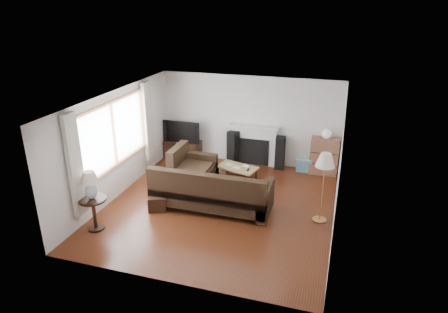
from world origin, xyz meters
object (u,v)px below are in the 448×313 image
(tv_stand, at_px, (183,149))
(floor_lamp, at_px, (323,188))
(bookshelf, at_px, (324,156))
(sectional_sofa, at_px, (211,189))
(side_table, at_px, (94,214))
(coffee_table, at_px, (237,173))

(tv_stand, height_order, floor_lamp, floor_lamp)
(bookshelf, xyz_separation_m, sectional_sofa, (-2.26, -2.66, -0.04))
(floor_lamp, xyz_separation_m, side_table, (-4.37, -1.69, -0.42))
(tv_stand, xyz_separation_m, coffee_table, (1.95, -1.06, -0.07))
(tv_stand, distance_m, sectional_sofa, 3.17)
(sectional_sofa, bearing_deg, coffee_table, 83.93)
(bookshelf, xyz_separation_m, side_table, (-4.25, -4.20, -0.16))
(floor_lamp, height_order, side_table, floor_lamp)
(coffee_table, bearing_deg, side_table, -109.84)
(side_table, bearing_deg, sectional_sofa, 37.59)
(coffee_table, relative_size, floor_lamp, 0.66)
(tv_stand, height_order, sectional_sofa, sectional_sofa)
(bookshelf, bearing_deg, tv_stand, -179.34)
(bookshelf, xyz_separation_m, floor_lamp, (0.12, -2.51, 0.26))
(floor_lamp, bearing_deg, bookshelf, 92.67)
(tv_stand, relative_size, bookshelf, 1.04)
(tv_stand, relative_size, sectional_sofa, 0.37)
(tv_stand, height_order, coffee_table, tv_stand)
(floor_lamp, relative_size, side_table, 2.21)
(tv_stand, xyz_separation_m, side_table, (-0.21, -4.15, 0.08))
(tv_stand, height_order, bookshelf, bookshelf)
(side_table, bearing_deg, bookshelf, 44.62)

